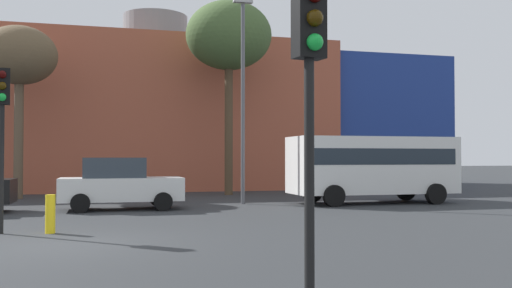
{
  "coord_description": "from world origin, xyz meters",
  "views": [
    {
      "loc": [
        0.76,
        -13.03,
        1.88
      ],
      "look_at": [
        5.97,
        6.28,
        2.36
      ],
      "focal_mm": 39.89,
      "sensor_mm": 36.0,
      "label": 1
    }
  ],
  "objects_px": {
    "bare_tree_0": "(229,37)",
    "bollard_yellow_0": "(50,214)",
    "parked_car_2": "(120,184)",
    "traffic_light_near_right": "(310,70)",
    "white_bus": "(372,164)",
    "bare_tree_1": "(19,58)",
    "street_lamp": "(243,87)",
    "traffic_light_island": "(2,112)"
  },
  "relations": [
    {
      "from": "bare_tree_0",
      "to": "bollard_yellow_0",
      "type": "bearing_deg",
      "value": -119.38
    },
    {
      "from": "parked_car_2",
      "to": "traffic_light_near_right",
      "type": "bearing_deg",
      "value": -83.28
    },
    {
      "from": "white_bus",
      "to": "parked_car_2",
      "type": "bearing_deg",
      "value": -178.72
    },
    {
      "from": "bare_tree_1",
      "to": "bollard_yellow_0",
      "type": "bearing_deg",
      "value": -79.11
    },
    {
      "from": "bare_tree_0",
      "to": "bare_tree_1",
      "type": "xyz_separation_m",
      "value": [
        -9.86,
        -0.25,
        -1.55
      ]
    },
    {
      "from": "traffic_light_near_right",
      "to": "bollard_yellow_0",
      "type": "xyz_separation_m",
      "value": [
        -3.59,
        8.71,
        -2.42
      ]
    },
    {
      "from": "white_bus",
      "to": "street_lamp",
      "type": "relative_size",
      "value": 0.81
    },
    {
      "from": "bare_tree_1",
      "to": "traffic_light_near_right",
      "type": "bearing_deg",
      "value": -74.29
    },
    {
      "from": "traffic_light_near_right",
      "to": "traffic_light_island",
      "type": "bearing_deg",
      "value": -160.21
    },
    {
      "from": "bare_tree_0",
      "to": "street_lamp",
      "type": "xyz_separation_m",
      "value": [
        -0.63,
        -5.6,
        -3.26
      ]
    },
    {
      "from": "traffic_light_island",
      "to": "bare_tree_1",
      "type": "height_order",
      "value": "bare_tree_1"
    },
    {
      "from": "bare_tree_1",
      "to": "bollard_yellow_0",
      "type": "relative_size",
      "value": 8.27
    },
    {
      "from": "white_bus",
      "to": "traffic_light_island",
      "type": "height_order",
      "value": "traffic_light_island"
    },
    {
      "from": "parked_car_2",
      "to": "traffic_light_near_right",
      "type": "xyz_separation_m",
      "value": [
        1.75,
        -14.87,
        1.96
      ]
    },
    {
      "from": "white_bus",
      "to": "bare_tree_0",
      "type": "relative_size",
      "value": 0.69
    },
    {
      "from": "parked_car_2",
      "to": "bare_tree_0",
      "type": "distance_m",
      "value": 11.37
    },
    {
      "from": "bare_tree_0",
      "to": "street_lamp",
      "type": "height_order",
      "value": "bare_tree_0"
    },
    {
      "from": "white_bus",
      "to": "bollard_yellow_0",
      "type": "xyz_separation_m",
      "value": [
        -11.97,
        -6.38,
        -1.14
      ]
    },
    {
      "from": "parked_car_2",
      "to": "bollard_yellow_0",
      "type": "relative_size",
      "value": 4.52
    },
    {
      "from": "traffic_light_near_right",
      "to": "bare_tree_0",
      "type": "height_order",
      "value": "bare_tree_0"
    },
    {
      "from": "street_lamp",
      "to": "bollard_yellow_0",
      "type": "bearing_deg",
      "value": -131.95
    },
    {
      "from": "parked_car_2",
      "to": "white_bus",
      "type": "xyz_separation_m",
      "value": [
        10.13,
        0.23,
        0.69
      ]
    },
    {
      "from": "traffic_light_island",
      "to": "bare_tree_1",
      "type": "bearing_deg",
      "value": 178.19
    },
    {
      "from": "traffic_light_near_right",
      "to": "bollard_yellow_0",
      "type": "bearing_deg",
      "value": -165.86
    },
    {
      "from": "parked_car_2",
      "to": "traffic_light_island",
      "type": "bearing_deg",
      "value": -116.85
    },
    {
      "from": "parked_car_2",
      "to": "traffic_light_near_right",
      "type": "relative_size",
      "value": 1.1
    },
    {
      "from": "bollard_yellow_0",
      "to": "street_lamp",
      "type": "height_order",
      "value": "street_lamp"
    },
    {
      "from": "traffic_light_island",
      "to": "street_lamp",
      "type": "height_order",
      "value": "street_lamp"
    },
    {
      "from": "traffic_light_near_right",
      "to": "street_lamp",
      "type": "distance_m",
      "value": 16.64
    },
    {
      "from": "bare_tree_0",
      "to": "bollard_yellow_0",
      "type": "height_order",
      "value": "bare_tree_0"
    },
    {
      "from": "parked_car_2",
      "to": "traffic_light_near_right",
      "type": "distance_m",
      "value": 15.1
    },
    {
      "from": "traffic_light_island",
      "to": "bollard_yellow_0",
      "type": "bearing_deg",
      "value": 71.96
    },
    {
      "from": "traffic_light_near_right",
      "to": "traffic_light_island",
      "type": "xyz_separation_m",
      "value": [
        -4.76,
        8.93,
        0.11
      ]
    },
    {
      "from": "white_bus",
      "to": "bare_tree_0",
      "type": "height_order",
      "value": "bare_tree_0"
    },
    {
      "from": "bare_tree_0",
      "to": "street_lamp",
      "type": "distance_m",
      "value": 6.52
    },
    {
      "from": "traffic_light_near_right",
      "to": "traffic_light_island",
      "type": "distance_m",
      "value": 10.12
    },
    {
      "from": "white_bus",
      "to": "traffic_light_near_right",
      "type": "height_order",
      "value": "traffic_light_near_right"
    },
    {
      "from": "traffic_light_near_right",
      "to": "bare_tree_0",
      "type": "distance_m",
      "value": 22.74
    },
    {
      "from": "parked_car_2",
      "to": "white_bus",
      "type": "distance_m",
      "value": 10.15
    },
    {
      "from": "traffic_light_near_right",
      "to": "bollard_yellow_0",
      "type": "distance_m",
      "value": 9.73
    },
    {
      "from": "traffic_light_island",
      "to": "street_lamp",
      "type": "xyz_separation_m",
      "value": [
        7.92,
        7.3,
        1.74
      ]
    },
    {
      "from": "street_lamp",
      "to": "bare_tree_1",
      "type": "bearing_deg",
      "value": 149.87
    }
  ]
}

